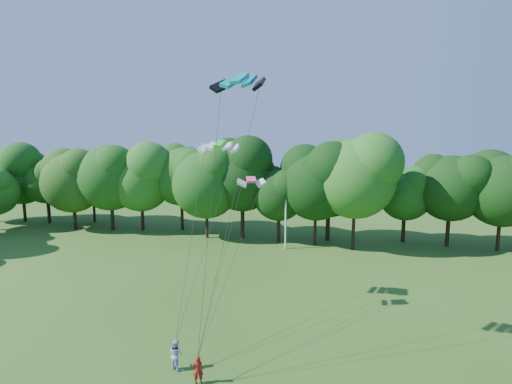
# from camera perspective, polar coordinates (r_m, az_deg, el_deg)

# --- Properties ---
(utility_pole) EXTENTS (1.51, 0.54, 7.77)m
(utility_pole) POSITION_cam_1_polar(r_m,az_deg,el_deg) (45.35, 4.26, -3.21)
(utility_pole) COLOR silver
(utility_pole) RESTS_ON ground
(kite_flyer_left) EXTENTS (0.67, 0.57, 1.56)m
(kite_flyer_left) POSITION_cam_1_polar(r_m,az_deg,el_deg) (23.20, -8.30, -23.83)
(kite_flyer_left) COLOR maroon
(kite_flyer_left) RESTS_ON ground
(kite_flyer_right) EXTENTS (1.03, 0.94, 1.72)m
(kite_flyer_right) POSITION_cam_1_polar(r_m,az_deg,el_deg) (24.51, -11.36, -21.78)
(kite_flyer_right) COLOR #AFC0F4
(kite_flyer_right) RESTS_ON ground
(kite_teal) EXTENTS (3.13, 1.80, 0.74)m
(kite_teal) POSITION_cam_1_polar(r_m,az_deg,el_deg) (22.67, -2.36, 15.90)
(kite_teal) COLOR #048D94
(kite_teal) RESTS_ON ground
(kite_green) EXTENTS (3.06, 1.49, 0.57)m
(kite_green) POSITION_cam_1_polar(r_m,az_deg,el_deg) (29.92, -5.25, 6.88)
(kite_green) COLOR #2DDF21
(kite_green) RESTS_ON ground
(kite_pink) EXTENTS (2.22, 1.62, 0.38)m
(kite_pink) POSITION_cam_1_polar(r_m,az_deg,el_deg) (28.12, -0.69, 1.78)
(kite_pink) COLOR #FF467F
(kite_pink) RESTS_ON ground
(tree_back_west) EXTENTS (8.90, 8.90, 12.95)m
(tree_back_west) POSITION_cam_1_polar(r_m,az_deg,el_deg) (59.48, -24.82, 2.78)
(tree_back_west) COLOR #392317
(tree_back_west) RESTS_ON ground
(tree_back_center) EXTENTS (8.82, 8.82, 12.84)m
(tree_back_center) POSITION_cam_1_polar(r_m,az_deg,el_deg) (46.57, 8.60, 2.02)
(tree_back_center) COLOR #2F2212
(tree_back_center) RESTS_ON ground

